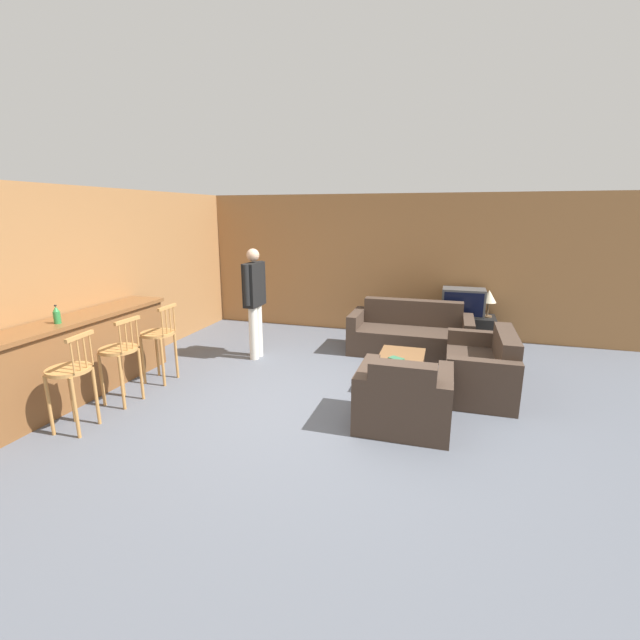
{
  "coord_description": "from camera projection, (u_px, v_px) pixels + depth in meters",
  "views": [
    {
      "loc": [
        1.45,
        -4.51,
        2.26
      ],
      "look_at": [
        -0.17,
        0.85,
        0.85
      ],
      "focal_mm": 24.0,
      "sensor_mm": 36.0,
      "label": 1
    }
  ],
  "objects": [
    {
      "name": "table_lamp",
      "position": [
        489.0,
        297.0,
        7.31
      ],
      "size": [
        0.25,
        0.25,
        0.47
      ],
      "color": "brown",
      "rests_on": "tv_unit"
    },
    {
      "name": "wall_left",
      "position": [
        147.0,
        274.0,
        6.93
      ],
      "size": [
        0.08,
        8.57,
        2.6
      ],
      "color": "#9E6B3D",
      "rests_on": "ground_plane"
    },
    {
      "name": "tv",
      "position": [
        463.0,
        302.0,
        7.45
      ],
      "size": [
        0.71,
        0.44,
        0.48
      ],
      "color": "#4C4C4C",
      "rests_on": "tv_unit"
    },
    {
      "name": "coffee_table",
      "position": [
        401.0,
        361.0,
        5.75
      ],
      "size": [
        0.6,
        0.98,
        0.37
      ],
      "color": "brown",
      "rests_on": "ground_plane"
    },
    {
      "name": "couch_far",
      "position": [
        410.0,
        335.0,
        7.04
      ],
      "size": [
        1.94,
        0.89,
        0.84
      ],
      "color": "#423328",
      "rests_on": "ground_plane"
    },
    {
      "name": "bar_chair_mid",
      "position": [
        120.0,
        356.0,
        5.1
      ],
      "size": [
        0.46,
        0.46,
        1.07
      ],
      "color": "#B77F42",
      "rests_on": "ground_plane"
    },
    {
      "name": "bar_counter",
      "position": [
        78.0,
        357.0,
        5.32
      ],
      "size": [
        0.55,
        2.79,
        1.02
      ],
      "color": "brown",
      "rests_on": "ground_plane"
    },
    {
      "name": "bar_chair_far",
      "position": [
        159.0,
        339.0,
        5.77
      ],
      "size": [
        0.45,
        0.45,
        1.07
      ],
      "color": "#B77F42",
      "rests_on": "ground_plane"
    },
    {
      "name": "armchair_near",
      "position": [
        404.0,
        400.0,
        4.59
      ],
      "size": [
        0.99,
        0.84,
        0.82
      ],
      "color": "#423328",
      "rests_on": "ground_plane"
    },
    {
      "name": "bar_chair_near",
      "position": [
        71.0,
        377.0,
        4.44
      ],
      "size": [
        0.48,
        0.48,
        1.07
      ],
      "color": "#B77F42",
      "rests_on": "ground_plane"
    },
    {
      "name": "bottle",
      "position": [
        57.0,
        315.0,
        4.91
      ],
      "size": [
        0.08,
        0.08,
        0.22
      ],
      "color": "#2D7F3D",
      "rests_on": "bar_counter"
    },
    {
      "name": "wall_back",
      "position": [
        370.0,
        264.0,
        8.15
      ],
      "size": [
        9.4,
        0.08,
        2.6
      ],
      "color": "#9E6B3D",
      "rests_on": "ground_plane"
    },
    {
      "name": "ground_plane",
      "position": [
        313.0,
        406.0,
        5.15
      ],
      "size": [
        24.0,
        24.0,
        0.0
      ],
      "primitive_type": "plane",
      "color": "#565B66"
    },
    {
      "name": "tv_unit",
      "position": [
        461.0,
        329.0,
        7.57
      ],
      "size": [
        1.11,
        0.55,
        0.51
      ],
      "color": "black",
      "rests_on": "ground_plane"
    },
    {
      "name": "loveseat_right",
      "position": [
        482.0,
        369.0,
        5.52
      ],
      "size": [
        0.82,
        1.45,
        0.8
      ],
      "color": "#423328",
      "rests_on": "ground_plane"
    },
    {
      "name": "person_by_window",
      "position": [
        255.0,
        297.0,
        6.63
      ],
      "size": [
        0.19,
        0.59,
        1.73
      ],
      "color": "silver",
      "rests_on": "ground_plane"
    },
    {
      "name": "book_on_table",
      "position": [
        396.0,
        359.0,
        5.65
      ],
      "size": [
        0.22,
        0.2,
        0.02
      ],
      "color": "#33704C",
      "rests_on": "coffee_table"
    }
  ]
}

